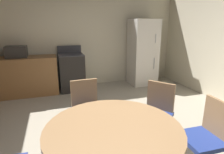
% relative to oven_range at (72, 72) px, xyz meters
% --- Properties ---
extents(ground_plane, '(14.00, 14.00, 0.00)m').
position_rel_oven_range_xyz_m(ground_plane, '(0.38, -2.53, -0.47)').
color(ground_plane, '#A89E89').
extents(wall_back, '(5.47, 0.12, 2.70)m').
position_rel_oven_range_xyz_m(wall_back, '(0.38, 0.40, 0.88)').
color(wall_back, beige).
rests_on(wall_back, ground).
extents(kitchen_counter, '(1.70, 0.60, 0.90)m').
position_rel_oven_range_xyz_m(kitchen_counter, '(-1.20, -0.00, -0.02)').
color(kitchen_counter, olive).
rests_on(kitchen_counter, ground).
extents(oven_range, '(0.60, 0.60, 1.10)m').
position_rel_oven_range_xyz_m(oven_range, '(0.00, 0.00, 0.00)').
color(oven_range, black).
rests_on(oven_range, ground).
extents(refrigerator, '(0.68, 0.68, 1.76)m').
position_rel_oven_range_xyz_m(refrigerator, '(1.94, -0.05, 0.41)').
color(refrigerator, silver).
rests_on(refrigerator, ground).
extents(microwave, '(0.44, 0.32, 0.26)m').
position_rel_oven_range_xyz_m(microwave, '(-1.19, -0.00, 0.56)').
color(microwave, '#2D2B28').
rests_on(microwave, kitchen_counter).
extents(dining_table, '(1.21, 1.21, 0.76)m').
position_rel_oven_range_xyz_m(dining_table, '(0.02, -3.27, 0.14)').
color(dining_table, '#9E754C').
rests_on(dining_table, ground).
extents(chair_north, '(0.42, 0.42, 0.87)m').
position_rel_oven_range_xyz_m(chair_north, '(-0.03, -2.24, 0.03)').
color(chair_north, '#9E754C').
rests_on(chair_north, ground).
extents(chair_east, '(0.41, 0.41, 0.87)m').
position_rel_oven_range_xyz_m(chair_east, '(1.06, -3.31, 0.03)').
color(chair_east, '#9E754C').
rests_on(chair_east, ground).
extents(chair_northeast, '(0.56, 0.56, 0.87)m').
position_rel_oven_range_xyz_m(chair_northeast, '(0.85, -2.64, 0.03)').
color(chair_northeast, '#9E754C').
rests_on(chair_northeast, ground).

